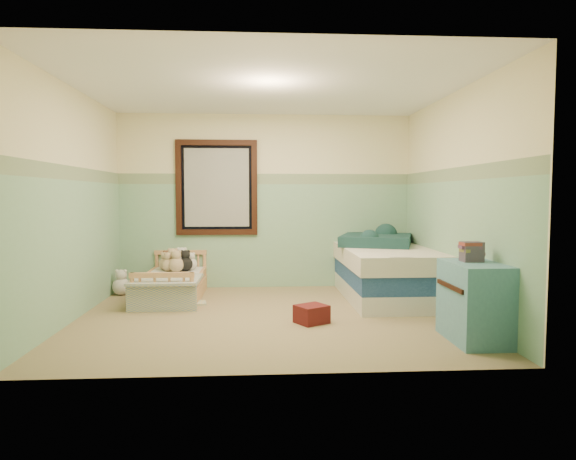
{
  "coord_description": "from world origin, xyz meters",
  "views": [
    {
      "loc": [
        -0.13,
        -5.45,
        1.34
      ],
      "look_at": [
        0.24,
        0.35,
        0.93
      ],
      "focal_mm": 31.09,
      "sensor_mm": 36.0,
      "label": 1
    }
  ],
  "objects": [
    {
      "name": "toddler_mattress",
      "position": [
        -1.23,
        1.05,
        0.25
      ],
      "size": [
        0.68,
        1.42,
        0.12
      ],
      "primitive_type": "cube",
      "color": "white",
      "rests_on": "toddler_bed_frame"
    },
    {
      "name": "plush_bed_dark",
      "position": [
        -1.1,
        1.33,
        0.41
      ],
      "size": [
        0.19,
        0.19,
        0.19
      ],
      "primitive_type": "sphere",
      "color": "black",
      "rests_on": "toddler_mattress"
    },
    {
      "name": "red_pillow",
      "position": [
        0.44,
        -0.32,
        0.09
      ],
      "size": [
        0.4,
        0.38,
        0.19
      ],
      "primitive_type": "cube",
      "rotation": [
        0.0,
        0.0,
        0.55
      ],
      "color": "maroon",
      "rests_on": "floor"
    },
    {
      "name": "extra_plush_0",
      "position": [
        -1.03,
        1.43,
        0.39
      ],
      "size": [
        0.16,
        0.16,
        0.16
      ],
      "primitive_type": "sphere",
      "color": "silver",
      "rests_on": "toddler_mattress"
    },
    {
      "name": "wall_back",
      "position": [
        0.0,
        1.8,
        1.25
      ],
      "size": [
        4.2,
        0.04,
        2.5
      ],
      "primitive_type": "cube",
      "color": "beige",
      "rests_on": "floor"
    },
    {
      "name": "plush_bed_white",
      "position": [
        -1.18,
        1.55,
        0.41
      ],
      "size": [
        0.2,
        0.2,
        0.2
      ],
      "primitive_type": "sphere",
      "color": "white",
      "rests_on": "toddler_mattress"
    },
    {
      "name": "teal_blanket",
      "position": [
        1.5,
        1.24,
        0.73
      ],
      "size": [
        1.17,
        1.2,
        0.14
      ],
      "primitive_type": "cube",
      "rotation": [
        0.0,
        0.0,
        -0.33
      ],
      "color": "#153E3A",
      "rests_on": "twin_mattress"
    },
    {
      "name": "extra_plush_2",
      "position": [
        -1.27,
        1.37,
        0.42
      ],
      "size": [
        0.21,
        0.21,
        0.21
      ],
      "primitive_type": "sphere",
      "color": "tan",
      "rests_on": "toddler_mattress"
    },
    {
      "name": "wall_left",
      "position": [
        -2.1,
        0.0,
        1.25
      ],
      "size": [
        0.04,
        3.6,
        2.5
      ],
      "primitive_type": "cube",
      "color": "beige",
      "rests_on": "floor"
    },
    {
      "name": "plush_floor_tan",
      "position": [
        -1.54,
        0.42,
        0.11
      ],
      "size": [
        0.22,
        0.22,
        0.22
      ],
      "primitive_type": "sphere",
      "color": "tan",
      "rests_on": "floor"
    },
    {
      "name": "border_strip",
      "position": [
        0.0,
        1.79,
        1.57
      ],
      "size": [
        4.2,
        0.01,
        0.15
      ],
      "primitive_type": "cube",
      "color": "#406D3F",
      "rests_on": "wall_back"
    },
    {
      "name": "twin_boxspring",
      "position": [
        1.55,
        0.94,
        0.33
      ],
      "size": [
        1.07,
        2.13,
        0.22
      ],
      "primitive_type": "cube",
      "color": "navy",
      "rests_on": "twin_bed_frame"
    },
    {
      "name": "twin_bed_frame",
      "position": [
        1.55,
        0.94,
        0.11
      ],
      "size": [
        1.07,
        2.13,
        0.22
      ],
      "primitive_type": "cube",
      "color": "silver",
      "rests_on": "floor"
    },
    {
      "name": "dresser",
      "position": [
        1.86,
        -1.06,
        0.36
      ],
      "size": [
        0.45,
        0.73,
        0.73
      ],
      "primitive_type": "cube",
      "color": "teal",
      "rests_on": "floor"
    },
    {
      "name": "plush_floor_cream",
      "position": [
        -1.95,
        1.3,
        0.12
      ],
      "size": [
        0.23,
        0.23,
        0.23
      ],
      "primitive_type": "sphere",
      "color": "silver",
      "rests_on": "floor"
    },
    {
      "name": "patchwork_quilt",
      "position": [
        -1.23,
        0.59,
        0.33
      ],
      "size": [
        0.81,
        0.74,
        0.03
      ],
      "primitive_type": "cube",
      "color": "#6684B6",
      "rests_on": "toddler_mattress"
    },
    {
      "name": "floor_book",
      "position": [
        -0.9,
        0.67,
        0.01
      ],
      "size": [
        0.31,
        0.25,
        0.03
      ],
      "primitive_type": "cube",
      "rotation": [
        0.0,
        0.0,
        0.15
      ],
      "color": "#FDC246",
      "rests_on": "floor"
    },
    {
      "name": "toddler_bed_frame",
      "position": [
        -1.23,
        1.05,
        0.1
      ],
      "size": [
        0.74,
        1.49,
        0.19
      ],
      "primitive_type": "cube",
      "color": "tan",
      "rests_on": "floor"
    },
    {
      "name": "wainscot_mint",
      "position": [
        0.0,
        1.79,
        0.75
      ],
      "size": [
        4.2,
        0.01,
        1.5
      ],
      "primitive_type": "cube",
      "color": "#80AF89",
      "rests_on": "floor"
    },
    {
      "name": "plush_bed_brown",
      "position": [
        -1.38,
        1.55,
        0.4
      ],
      "size": [
        0.18,
        0.18,
        0.18
      ],
      "primitive_type": "sphere",
      "color": "brown",
      "rests_on": "toddler_mattress"
    },
    {
      "name": "window_blinds",
      "position": [
        -0.7,
        1.77,
        1.45
      ],
      "size": [
        0.92,
        0.01,
        1.12
      ],
      "primitive_type": "cube",
      "color": "beige",
      "rests_on": "window_frame"
    },
    {
      "name": "ceiling",
      "position": [
        0.0,
        0.0,
        2.51
      ],
      "size": [
        4.2,
        3.6,
        0.02
      ],
      "primitive_type": "cube",
      "color": "white",
      "rests_on": "wall_back"
    },
    {
      "name": "extra_plush_1",
      "position": [
        -1.39,
        1.45,
        0.4
      ],
      "size": [
        0.17,
        0.17,
        0.17
      ],
      "primitive_type": "sphere",
      "color": "tan",
      "rests_on": "toddler_mattress"
    },
    {
      "name": "extra_plush_3",
      "position": [
        -1.21,
        1.26,
        0.41
      ],
      "size": [
        0.2,
        0.2,
        0.2
      ],
      "primitive_type": "sphere",
      "color": "tan",
      "rests_on": "toddler_mattress"
    },
    {
      "name": "twin_mattress",
      "position": [
        1.55,
        0.94,
        0.55
      ],
      "size": [
        1.11,
        2.17,
        0.22
      ],
      "primitive_type": "cube",
      "color": "silver",
      "rests_on": "twin_boxspring"
    },
    {
      "name": "window_frame",
      "position": [
        -0.7,
        1.76,
        1.45
      ],
      "size": [
        1.16,
        0.06,
        1.36
      ],
      "primitive_type": "cube",
      "color": "black",
      "rests_on": "wall_back"
    },
    {
      "name": "book_stack",
      "position": [
        1.86,
        -0.97,
        0.82
      ],
      "size": [
        0.19,
        0.15,
        0.18
      ],
      "primitive_type": "cube",
      "rotation": [
        0.0,
        0.0,
        0.02
      ],
      "color": "#52342D",
      "rests_on": "dresser"
    },
    {
      "name": "wall_right",
      "position": [
        2.1,
        0.0,
        1.25
      ],
      "size": [
        0.04,
        3.6,
        2.5
      ],
      "primitive_type": "cube",
      "color": "beige",
      "rests_on": "floor"
    },
    {
      "name": "plush_bed_tan",
      "position": [
        -1.33,
        1.33,
        0.4
      ],
      "size": [
        0.17,
        0.17,
        0.17
      ],
      "primitive_type": "sphere",
      "color": "tan",
      "rests_on": "toddler_mattress"
    },
    {
      "name": "floor",
      "position": [
        0.0,
        0.0,
        -0.01
      ],
      "size": [
        4.2,
        3.6,
        0.02
      ],
      "primitive_type": "cube",
      "color": "brown",
      "rests_on": "ground"
    },
    {
      "name": "wall_front",
      "position": [
        0.0,
        -1.8,
        1.25
      ],
      "size": [
        4.2,
        0.04,
        2.5
      ],
      "primitive_type": "cube",
      "color": "beige",
      "rests_on": "floor"
    }
  ]
}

